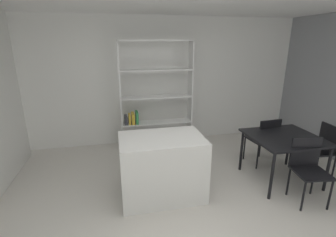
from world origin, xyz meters
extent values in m
plane|color=beige|center=(0.00, 0.00, 0.00)|extent=(8.89, 8.89, 0.00)
cube|color=white|center=(0.00, 2.71, 1.33)|extent=(6.47, 0.06, 2.67)
cube|color=silver|center=(-0.24, 0.60, 0.45)|extent=(1.17, 0.77, 0.90)
cube|color=white|center=(-0.73, 2.30, 1.10)|extent=(0.02, 0.31, 2.19)
cube|color=white|center=(0.70, 2.30, 1.10)|extent=(0.02, 0.31, 2.19)
cube|color=white|center=(-0.01, 2.30, 2.18)|extent=(1.44, 0.31, 0.02)
cube|color=white|center=(-0.01, 2.30, 0.01)|extent=(1.44, 0.31, 0.02)
cube|color=white|center=(-0.01, 2.30, 0.56)|extent=(1.40, 0.31, 0.02)
cube|color=white|center=(-0.01, 2.30, 1.10)|extent=(1.40, 0.31, 0.02)
cube|color=white|center=(-0.01, 2.30, 1.63)|extent=(1.40, 0.31, 0.02)
cube|color=gold|center=(-0.52, 2.30, 0.14)|extent=(0.04, 0.25, 0.24)
cube|color=silver|center=(-0.47, 2.30, 0.12)|extent=(0.04, 0.25, 0.19)
cube|color=silver|center=(-0.42, 2.30, 0.15)|extent=(0.03, 0.25, 0.25)
cube|color=#38383D|center=(-0.64, 2.30, 0.65)|extent=(0.06, 0.25, 0.16)
cube|color=gold|center=(-0.57, 2.30, 0.66)|extent=(0.04, 0.25, 0.19)
cube|color=gold|center=(-0.50, 2.30, 0.68)|extent=(0.06, 0.25, 0.21)
cube|color=#338E4C|center=(-0.42, 2.30, 0.69)|extent=(0.05, 0.25, 0.24)
cube|color=black|center=(1.70, 0.59, 0.74)|extent=(1.05, 0.98, 0.03)
cylinder|color=black|center=(1.24, 0.16, 0.36)|extent=(0.04, 0.04, 0.72)
cylinder|color=black|center=(2.17, 0.16, 0.36)|extent=(0.04, 0.04, 0.72)
cylinder|color=black|center=(1.24, 1.01, 0.36)|extent=(0.04, 0.04, 0.72)
cylinder|color=black|center=(2.17, 1.01, 0.36)|extent=(0.04, 0.04, 0.72)
cube|color=black|center=(2.35, 0.59, 0.46)|extent=(0.48, 0.48, 0.03)
cube|color=black|center=(2.56, 0.57, 0.67)|extent=(0.06, 0.45, 0.40)
cylinder|color=black|center=(2.16, 0.79, 0.22)|extent=(0.03, 0.03, 0.44)
cylinder|color=black|center=(2.14, 0.40, 0.22)|extent=(0.03, 0.03, 0.44)
cylinder|color=black|center=(2.55, 0.77, 0.22)|extent=(0.03, 0.03, 0.44)
cylinder|color=black|center=(2.53, 0.38, 0.22)|extent=(0.03, 0.03, 0.44)
cube|color=black|center=(1.70, -0.02, 0.46)|extent=(0.49, 0.48, 0.03)
cube|color=black|center=(1.73, 0.17, 0.68)|extent=(0.43, 0.09, 0.42)
cylinder|color=black|center=(1.49, -0.17, 0.22)|extent=(0.03, 0.03, 0.45)
cylinder|color=black|center=(1.86, -0.23, 0.22)|extent=(0.03, 0.03, 0.45)
cylinder|color=black|center=(1.55, 0.18, 0.22)|extent=(0.03, 0.03, 0.45)
cylinder|color=black|center=(1.91, 0.13, 0.22)|extent=(0.03, 0.03, 0.45)
cube|color=black|center=(1.70, 1.19, 0.47)|extent=(0.46, 0.49, 0.03)
cube|color=black|center=(1.72, 0.98, 0.69)|extent=(0.42, 0.07, 0.41)
cylinder|color=black|center=(1.86, 1.41, 0.23)|extent=(0.03, 0.03, 0.46)
cylinder|color=black|center=(1.50, 1.37, 0.23)|extent=(0.03, 0.03, 0.46)
cylinder|color=black|center=(1.90, 1.02, 0.23)|extent=(0.03, 0.03, 0.46)
cylinder|color=black|center=(1.54, 0.98, 0.23)|extent=(0.03, 0.03, 0.46)
camera|label=1|loc=(-0.83, -2.48, 2.16)|focal=26.24mm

